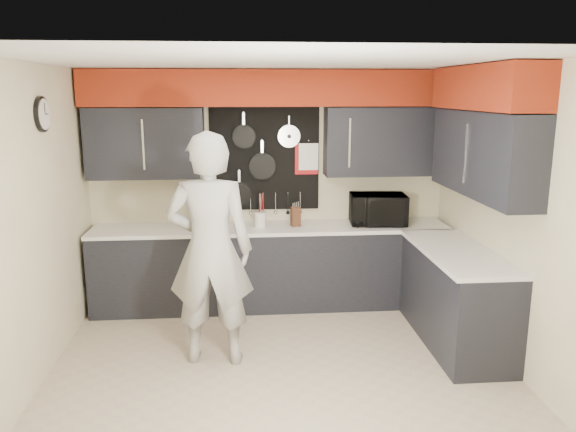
{
  "coord_description": "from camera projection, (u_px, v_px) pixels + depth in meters",
  "views": [
    {
      "loc": [
        -0.33,
        -4.54,
        2.37
      ],
      "look_at": [
        0.11,
        0.5,
        1.24
      ],
      "focal_mm": 35.0,
      "sensor_mm": 36.0,
      "label": 1
    }
  ],
  "objects": [
    {
      "name": "ground",
      "position": [
        281.0,
        365.0,
        4.96
      ],
      "size": [
        4.0,
        4.0,
        0.0
      ],
      "primitive_type": "plane",
      "color": "tan",
      "rests_on": "ground"
    },
    {
      "name": "back_wall_assembly",
      "position": [
        271.0,
        125.0,
        6.08
      ],
      "size": [
        4.0,
        0.36,
        2.6
      ],
      "color": "beige",
      "rests_on": "ground"
    },
    {
      "name": "right_wall_assembly",
      "position": [
        487.0,
        141.0,
        4.95
      ],
      "size": [
        0.36,
        3.5,
        2.6
      ],
      "color": "beige",
      "rests_on": "ground"
    },
    {
      "name": "left_wall_assembly",
      "position": [
        34.0,
        223.0,
        4.52
      ],
      "size": [
        0.05,
        3.5,
        2.6
      ],
      "color": "beige",
      "rests_on": "ground"
    },
    {
      "name": "base_cabinets",
      "position": [
        319.0,
        274.0,
        6.0
      ],
      "size": [
        3.95,
        2.2,
        0.92
      ],
      "color": "black",
      "rests_on": "ground"
    },
    {
      "name": "microwave",
      "position": [
        378.0,
        209.0,
        6.22
      ],
      "size": [
        0.64,
        0.46,
        0.34
      ],
      "primitive_type": "imported",
      "rotation": [
        0.0,
        0.0,
        -0.08
      ],
      "color": "black",
      "rests_on": "base_cabinets"
    },
    {
      "name": "knife_block",
      "position": [
        296.0,
        217.0,
        6.15
      ],
      "size": [
        0.11,
        0.11,
        0.21
      ],
      "primitive_type": "cube",
      "rotation": [
        0.0,
        0.0,
        0.17
      ],
      "color": "#3A2112",
      "rests_on": "base_cabinets"
    },
    {
      "name": "utensil_crock",
      "position": [
        260.0,
        219.0,
        6.11
      ],
      "size": [
        0.13,
        0.13,
        0.17
      ],
      "primitive_type": "cylinder",
      "color": "silver",
      "rests_on": "base_cabinets"
    },
    {
      "name": "coffee_maker",
      "position": [
        203.0,
        214.0,
        6.05
      ],
      "size": [
        0.19,
        0.22,
        0.29
      ],
      "rotation": [
        0.0,
        0.0,
        -0.19
      ],
      "color": "black",
      "rests_on": "base_cabinets"
    },
    {
      "name": "person",
      "position": [
        210.0,
        250.0,
        4.85
      ],
      "size": [
        0.79,
        0.55,
        2.05
      ],
      "primitive_type": "imported",
      "rotation": [
        0.0,
        0.0,
        3.06
      ],
      "color": "#A3A3A1",
      "rests_on": "ground"
    }
  ]
}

